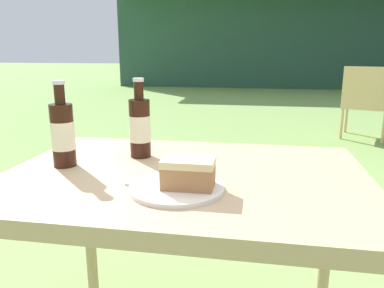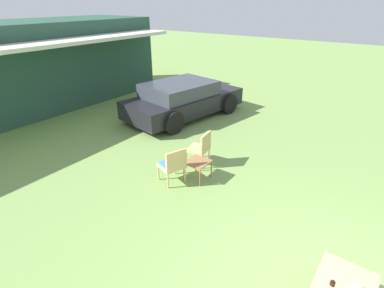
{
  "view_description": "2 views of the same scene",
  "coord_description": "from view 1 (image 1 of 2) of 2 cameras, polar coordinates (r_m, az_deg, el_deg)",
  "views": [
    {
      "loc": [
        0.17,
        -0.89,
        1.03
      ],
      "look_at": [
        0.0,
        0.1,
        0.77
      ],
      "focal_mm": 35.0,
      "sensor_mm": 36.0,
      "label": 1
    },
    {
      "loc": [
        -3.02,
        0.03,
        3.79
      ],
      "look_at": [
        1.8,
        3.53,
        0.9
      ],
      "focal_mm": 28.0,
      "sensor_mm": 36.0,
      "label": 2
    }
  ],
  "objects": [
    {
      "name": "cabin_building",
      "position": [
        12.53,
        17.8,
        15.81
      ],
      "size": [
        11.28,
        4.51,
        3.1
      ],
      "color": "#284C3D",
      "rests_on": "ground_plane"
    },
    {
      "name": "wicker_chair_cushioned",
      "position": [
        4.89,
        25.0,
        6.18
      ],
      "size": [
        0.64,
        0.62,
        0.85
      ],
      "rotation": [
        0.0,
        0.0,
        2.81
      ],
      "color": "tan",
      "rests_on": "ground_plane"
    },
    {
      "name": "patio_table",
      "position": [
        0.99,
        -1.01,
        -8.48
      ],
      "size": [
        0.92,
        0.66,
        0.72
      ],
      "color": "tan",
      "rests_on": "ground_plane"
    },
    {
      "name": "cake_on_plate",
      "position": [
        0.83,
        -1.37,
        -5.47
      ],
      "size": [
        0.21,
        0.21,
        0.07
      ],
      "color": "silver",
      "rests_on": "patio_table"
    },
    {
      "name": "cola_bottle_near",
      "position": [
        1.09,
        -7.95,
        2.64
      ],
      "size": [
        0.06,
        0.06,
        0.23
      ],
      "color": "black",
      "rests_on": "patio_table"
    },
    {
      "name": "cola_bottle_far",
      "position": [
        1.05,
        -18.97,
        1.6
      ],
      "size": [
        0.06,
        0.06,
        0.23
      ],
      "color": "black",
      "rests_on": "patio_table"
    },
    {
      "name": "fork",
      "position": [
        0.83,
        -5.82,
        -7.09
      ],
      "size": [
        0.16,
        0.08,
        0.01
      ],
      "color": "silver",
      "rests_on": "patio_table"
    },
    {
      "name": "loose_bottle_cap",
      "position": [
        1.0,
        -3.98,
        -3.37
      ],
      "size": [
        0.03,
        0.03,
        0.01
      ],
      "color": "silver",
      "rests_on": "patio_table"
    }
  ]
}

